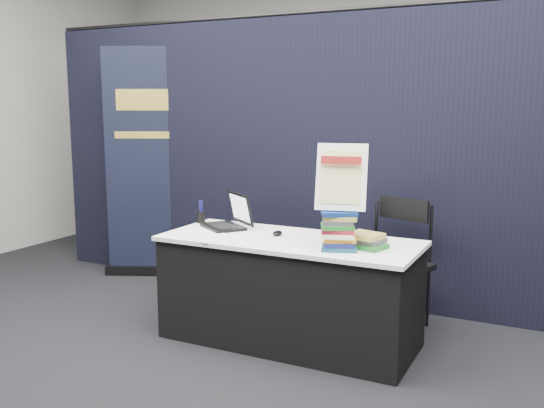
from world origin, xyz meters
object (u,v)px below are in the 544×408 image
Objects in this scene: display_table at (289,290)px; laptop at (226,219)px; info_sign at (341,178)px; stacking_chair at (396,259)px; book_stack_short at (366,240)px; book_stack_tall at (339,230)px; pullup_banner at (151,177)px.

laptop reaches higher than display_table.
stacking_chair is at bearing 61.69° from info_sign.
laptop is 1.17m from book_stack_short.
book_stack_tall is at bearing -103.05° from info_sign.
laptop is 0.46× the size of stacking_chair.
pullup_banner is at bearing 153.72° from display_table.
info_sign reaches higher than book_stack_tall.
display_table is at bearing -50.34° from pullup_banner.
laptop is 1.78× the size of book_stack_tall.
book_stack_short is 0.64m from stacking_chair.
info_sign is at bearing -15.93° from display_table.
display_table is 4.09× the size of info_sign.
book_stack_short is (0.56, -0.02, 0.42)m from display_table.
display_table is 0.94m from info_sign.
laptop is at bearing 152.31° from info_sign.
info_sign is (1.01, -0.26, 0.40)m from laptop.
book_stack_tall is 0.82m from stacking_chair.
laptop is 0.20× the size of pullup_banner.
stacking_chair is (0.19, 0.72, -0.33)m from book_stack_tall.
laptop reaches higher than stacking_chair.
book_stack_short is at bearing 27.87° from laptop.
info_sign is at bearing 90.00° from book_stack_tall.
book_stack_short is (0.14, 0.13, -0.08)m from book_stack_tall.
stacking_chair is (0.05, 0.59, -0.26)m from book_stack_short.
stacking_chair is at bearing 43.34° from display_table.
display_table is 0.81× the size of pullup_banner.
laptop is 1.06m from book_stack_tall.
book_stack_tall is 0.21m from book_stack_short.
book_stack_tall is 0.94× the size of book_stack_short.
pullup_banner is (-1.92, 0.95, 0.60)m from display_table.
display_table is at bearing -118.28° from stacking_chair.
laptop is at bearing 166.28° from display_table.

